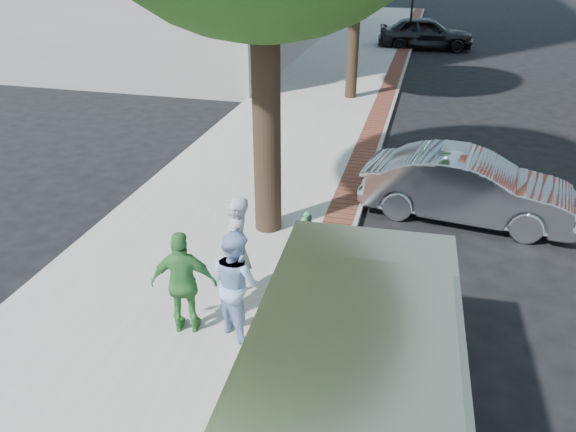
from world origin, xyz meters
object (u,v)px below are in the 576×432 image
(bg_car, at_px, (426,33))
(van, at_px, (350,406))
(parking_meter, at_px, (305,239))
(sedan_silver, at_px, (468,187))
(person_green, at_px, (184,283))
(person_gray, at_px, (237,249))
(person_officer, at_px, (236,283))

(bg_car, bearing_deg, van, 174.64)
(parking_meter, xyz_separation_m, van, (1.18, -3.13, -0.08))
(sedan_silver, xyz_separation_m, van, (-1.40, -6.95, 0.42))
(person_green, bearing_deg, person_gray, -126.84)
(bg_car, bearing_deg, sedan_silver, 178.97)
(parking_meter, distance_m, person_officer, 1.35)
(person_gray, bearing_deg, van, 31.92)
(person_gray, bearing_deg, person_green, -30.43)
(sedan_silver, bearing_deg, parking_meter, 153.60)
(parking_meter, distance_m, van, 3.34)
(sedan_silver, bearing_deg, bg_car, 12.22)
(person_officer, relative_size, person_green, 1.02)
(parking_meter, bearing_deg, person_gray, -165.11)
(person_green, relative_size, bg_car, 0.35)
(person_green, bearing_deg, bg_car, -108.19)
(parking_meter, relative_size, person_green, 0.91)
(parking_meter, bearing_deg, sedan_silver, 55.98)
(bg_car, xyz_separation_m, van, (0.12, -25.88, 0.32))
(person_officer, bearing_deg, van, 168.73)
(person_green, distance_m, sedan_silver, 6.51)
(person_officer, distance_m, bg_car, 23.91)
(sedan_silver, relative_size, van, 0.76)
(person_green, bearing_deg, van, 132.69)
(person_gray, distance_m, person_officer, 0.86)
(sedan_silver, xyz_separation_m, bg_car, (-1.53, 18.93, 0.09))
(person_gray, relative_size, bg_car, 0.38)
(parking_meter, distance_m, person_green, 1.96)
(van, bearing_deg, person_officer, 131.17)
(sedan_silver, distance_m, van, 7.10)
(parking_meter, xyz_separation_m, sedan_silver, (2.58, 3.82, -0.50))
(person_gray, xyz_separation_m, sedan_silver, (3.61, 4.09, -0.32))
(parking_meter, height_order, person_officer, person_officer)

